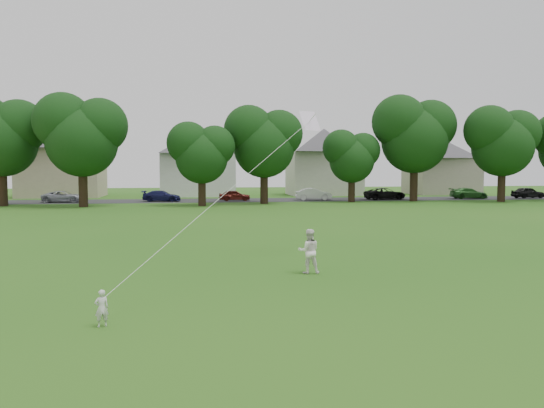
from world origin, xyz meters
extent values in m
plane|color=#225814|center=(0.00, 0.00, 0.00)|extent=(160.00, 160.00, 0.00)
cube|color=#2D2D30|center=(0.00, 42.00, 0.01)|extent=(90.00, 7.00, 0.01)
imported|color=silver|center=(-2.58, -2.67, 0.41)|extent=(0.35, 0.29, 0.81)
imported|color=white|center=(3.09, 2.36, 0.73)|extent=(0.75, 0.61, 1.45)
plane|color=white|center=(3.92, 6.02, 5.26)|extent=(1.02, 0.77, 0.78)
cylinder|color=white|center=(0.67, 1.67, 2.92)|extent=(0.01, 0.01, 11.82)
cylinder|color=black|center=(-17.55, 36.38, 1.94)|extent=(0.77, 0.77, 3.89)
cylinder|color=black|center=(-10.21, 34.34, 1.94)|extent=(0.77, 0.77, 3.89)
cylinder|color=black|center=(0.19, 34.01, 1.47)|extent=(0.69, 0.69, 2.95)
cylinder|color=black|center=(6.16, 36.17, 1.83)|extent=(0.75, 0.75, 3.65)
cylinder|color=black|center=(15.29, 37.53, 1.42)|extent=(0.68, 0.68, 2.84)
cylinder|color=black|center=(22.07, 37.88, 2.12)|extent=(0.80, 0.80, 4.25)
cylinder|color=black|center=(30.50, 35.59, 1.89)|extent=(0.76, 0.76, 3.78)
imported|color=#A0A2AF|center=(-13.41, 41.00, 0.58)|extent=(4.11, 1.95, 1.13)
imported|color=#171948|center=(-3.80, 41.00, 0.57)|extent=(4.04, 2.07, 1.12)
imported|color=#601A13|center=(3.69, 41.00, 0.57)|extent=(3.34, 1.44, 1.12)
imported|color=silver|center=(12.15, 41.00, 0.64)|extent=(3.97, 1.75, 1.27)
imported|color=black|center=(20.15, 41.00, 0.63)|extent=(4.68, 2.52, 1.25)
imported|color=#21571D|center=(29.95, 41.00, 0.61)|extent=(4.24, 2.00, 1.20)
imported|color=black|center=(37.16, 41.00, 0.64)|extent=(3.83, 1.85, 1.26)
cube|color=#BAAA8B|center=(-16.00, 52.00, 2.87)|extent=(9.17, 7.28, 5.74)
pyramid|color=#49464B|center=(-16.00, 52.00, 8.89)|extent=(13.22, 13.22, 3.15)
cube|color=silver|center=(0.00, 52.00, 2.59)|extent=(8.85, 7.27, 5.18)
pyramid|color=#49464B|center=(0.00, 52.00, 8.03)|extent=(12.77, 12.77, 2.85)
cube|color=beige|center=(16.00, 52.00, 2.73)|extent=(8.84, 6.60, 5.46)
pyramid|color=#49464B|center=(16.00, 52.00, 8.46)|extent=(12.75, 12.75, 3.00)
cube|color=#A89E8B|center=(32.00, 52.00, 2.35)|extent=(8.22, 7.01, 4.71)
pyramid|color=#49464B|center=(32.00, 52.00, 7.30)|extent=(11.86, 11.86, 2.59)
camera|label=1|loc=(-0.61, -14.31, 3.42)|focal=35.00mm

